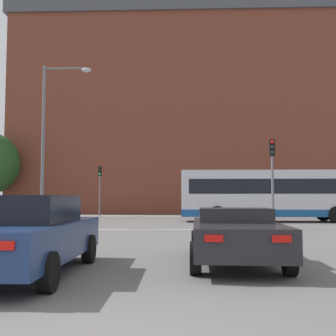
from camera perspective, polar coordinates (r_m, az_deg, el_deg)
The scene contains 11 objects.
stop_line_strip at distance 19.80m, azimuth -1.10°, elevation -8.36°, with size 8.67×0.30×0.01m, color silver.
far_pavement at distance 35.02m, azimuth 0.31°, elevation -6.52°, with size 69.64×2.50×0.01m, color gray.
brick_civic_building at distance 45.64m, azimuth 5.65°, elevation 7.44°, with size 39.99×12.01×28.30m.
car_saloon_left at distance 8.64m, azimuth -18.85°, elevation -8.47°, with size 2.13×4.96×1.52m.
car_roadster_right at distance 9.69m, azimuth 9.08°, elevation -8.85°, with size 2.10×4.67×1.24m.
bus_crossing_lead at distance 27.30m, azimuth 13.93°, elevation -3.48°, with size 11.44×2.66×3.19m.
traffic_light_near_right at distance 20.80m, azimuth 13.96°, elevation -0.07°, with size 0.26×0.31×4.32m.
traffic_light_far_right at distance 34.39m, azimuth 9.39°, elevation -2.35°, with size 0.26×0.31×3.68m.
traffic_light_far_left at distance 34.87m, azimuth -9.22°, elevation -1.94°, with size 0.26×0.31×4.11m.
street_lamp_junction at distance 21.89m, azimuth -15.55°, elevation 5.17°, with size 2.47×0.36×8.15m.
pedestrian_waiting at distance 36.14m, azimuth 15.37°, elevation -4.62°, with size 0.44×0.30×1.80m.
Camera 1 is at (1.11, -3.70, 1.46)m, focal length 45.00 mm.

